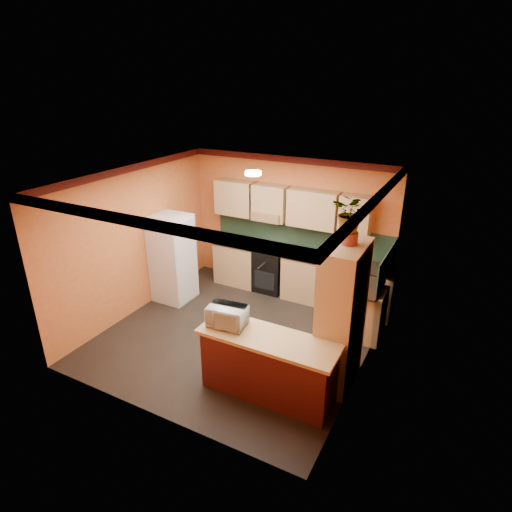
{
  "coord_description": "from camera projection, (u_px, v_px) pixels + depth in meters",
  "views": [
    {
      "loc": [
        3.17,
        -5.32,
        4.09
      ],
      "look_at": [
        0.13,
        0.45,
        1.32
      ],
      "focal_mm": 30.0,
      "sensor_mm": 36.0,
      "label": 1
    }
  ],
  "objects": [
    {
      "name": "fern_pot",
      "position": [
        349.0,
        238.0,
        5.42
      ],
      "size": [
        0.22,
        0.22,
        0.16
      ],
      "primitive_type": "cylinder",
      "color": "maroon",
      "rests_on": "pantry"
    },
    {
      "name": "stove",
      "position": [
        271.0,
        269.0,
        8.68
      ],
      "size": [
        0.58,
        0.58,
        0.91
      ],
      "primitive_type": "cube",
      "color": "black",
      "rests_on": "ground"
    },
    {
      "name": "bar_top",
      "position": [
        268.0,
        339.0,
        5.6
      ],
      "size": [
        1.9,
        0.65,
        0.05
      ],
      "primitive_type": "cube",
      "color": "tan",
      "rests_on": "breakfast_bar"
    },
    {
      "name": "sink",
      "position": [
        339.0,
        260.0,
        7.89
      ],
      "size": [
        0.48,
        0.4,
        0.03
      ],
      "primitive_type": "cube",
      "color": "silver",
      "rests_on": "countertop_back"
    },
    {
      "name": "room_shell",
      "position": [
        245.0,
        213.0,
        6.69
      ],
      "size": [
        4.24,
        4.24,
        2.72
      ],
      "color": "black",
      "rests_on": "ground"
    },
    {
      "name": "base_cabinets_back",
      "position": [
        299.0,
        276.0,
        8.42
      ],
      "size": [
        3.65,
        0.6,
        0.88
      ],
      "primitive_type": "cube",
      "color": "tan",
      "rests_on": "ground"
    },
    {
      "name": "kettle",
      "position": [
        275.0,
        246.0,
        8.38
      ],
      "size": [
        0.18,
        0.18,
        0.18
      ],
      "primitive_type": null,
      "rotation": [
        0.0,
        0.0,
        0.06
      ],
      "color": "#A90C0B",
      "rests_on": "stove"
    },
    {
      "name": "countertop_back",
      "position": [
        300.0,
        254.0,
        8.24
      ],
      "size": [
        3.65,
        0.62,
        0.04
      ],
      "primitive_type": "cube",
      "color": "black",
      "rests_on": "base_cabinets_back"
    },
    {
      "name": "fridge",
      "position": [
        173.0,
        258.0,
        8.18
      ],
      "size": [
        0.68,
        0.66,
        1.7
      ],
      "primitive_type": "cube",
      "color": "silver",
      "rests_on": "ground"
    },
    {
      "name": "microwave",
      "position": [
        227.0,
        316.0,
        5.8
      ],
      "size": [
        0.56,
        0.41,
        0.29
      ],
      "primitive_type": "imported",
      "rotation": [
        0.0,
        0.0,
        0.12
      ],
      "color": "silver",
      "rests_on": "bar_top"
    },
    {
      "name": "countertop_right",
      "position": [
        362.0,
        287.0,
        6.97
      ],
      "size": [
        0.62,
        0.8,
        0.04
      ],
      "primitive_type": "cube",
      "color": "black",
      "rests_on": "base_cabinets_right"
    },
    {
      "name": "fern",
      "position": [
        352.0,
        213.0,
        5.29
      ],
      "size": [
        0.54,
        0.49,
        0.5
      ],
      "primitive_type": "imported",
      "rotation": [
        0.0,
        0.0,
        -0.26
      ],
      "color": "tan",
      "rests_on": "fern_pot"
    },
    {
      "name": "breakfast_bar",
      "position": [
        268.0,
        368.0,
        5.78
      ],
      "size": [
        1.8,
        0.55,
        0.88
      ],
      "primitive_type": "cube",
      "color": "#4F1213",
      "rests_on": "ground"
    },
    {
      "name": "pantry",
      "position": [
        341.0,
        317.0,
        5.82
      ],
      "size": [
        0.48,
        0.9,
        2.1
      ],
      "primitive_type": "cube",
      "color": "tan",
      "rests_on": "ground"
    },
    {
      "name": "base_cabinets_right",
      "position": [
        359.0,
        312.0,
        7.15
      ],
      "size": [
        0.6,
        0.8,
        0.88
      ],
      "primitive_type": "cube",
      "color": "tan",
      "rests_on": "ground"
    }
  ]
}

